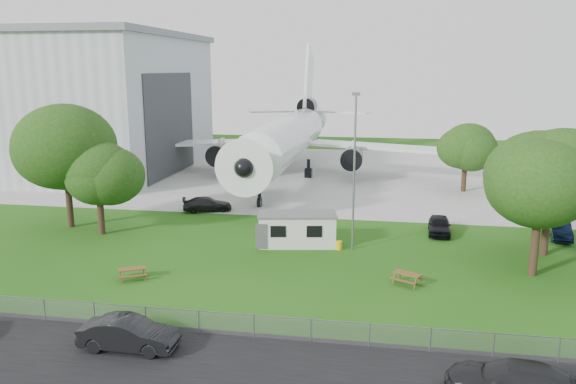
% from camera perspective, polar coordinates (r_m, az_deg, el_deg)
% --- Properties ---
extents(ground, '(160.00, 160.00, 0.00)m').
position_cam_1_polar(ground, '(39.88, -5.97, -7.93)').
color(ground, '#2D6617').
extents(asphalt_strip, '(120.00, 8.00, 0.02)m').
position_cam_1_polar(asphalt_strip, '(28.72, -13.30, -16.69)').
color(asphalt_strip, black).
rests_on(asphalt_strip, ground).
extents(concrete_apron, '(120.00, 46.00, 0.03)m').
position_cam_1_polar(concrete_apron, '(75.92, 1.80, 1.94)').
color(concrete_apron, '#B7B7B2').
rests_on(concrete_apron, ground).
extents(hangar, '(43.00, 31.00, 18.55)m').
position_cam_1_polar(hangar, '(86.79, -24.33, 8.43)').
color(hangar, '#B2B7BC').
rests_on(hangar, ground).
extents(airliner, '(46.36, 47.73, 17.69)m').
position_cam_1_polar(airliner, '(73.35, 0.04, 5.73)').
color(airliner, white).
rests_on(airliner, ground).
extents(site_cabin, '(6.94, 3.73, 2.62)m').
position_cam_1_polar(site_cabin, '(44.77, 0.96, -3.80)').
color(site_cabin, silver).
rests_on(site_cabin, ground).
extents(picnic_west, '(2.30, 2.18, 0.76)m').
position_cam_1_polar(picnic_west, '(39.54, -15.48, -8.51)').
color(picnic_west, brown).
rests_on(picnic_west, ground).
extents(picnic_east, '(2.31, 2.19, 0.76)m').
position_cam_1_polar(picnic_east, '(38.10, 12.00, -9.14)').
color(picnic_east, brown).
rests_on(picnic_east, ground).
extents(fence, '(58.00, 0.04, 1.30)m').
position_cam_1_polar(fence, '(31.59, -10.77, -13.77)').
color(fence, gray).
rests_on(fence, ground).
extents(lamp_mast, '(0.16, 0.16, 12.00)m').
position_cam_1_polar(lamp_mast, '(42.90, 6.73, 1.83)').
color(lamp_mast, slate).
rests_on(lamp_mast, ground).
extents(tree_west_big, '(8.81, 8.81, 11.06)m').
position_cam_1_polar(tree_west_big, '(52.55, -21.70, 3.70)').
color(tree_west_big, '#382619').
rests_on(tree_west_big, ground).
extents(tree_west_small, '(7.05, 7.05, 8.47)m').
position_cam_1_polar(tree_west_small, '(49.56, -18.73, 1.43)').
color(tree_west_small, '#382619').
rests_on(tree_west_small, ground).
extents(tree_east_front, '(7.14, 7.14, 9.99)m').
position_cam_1_polar(tree_east_front, '(40.63, 24.31, 0.79)').
color(tree_east_front, '#382619').
rests_on(tree_east_front, ground).
extents(tree_east_back, '(8.49, 8.49, 10.56)m').
position_cam_1_polar(tree_east_back, '(45.67, 25.21, 1.77)').
color(tree_east_back, '#382619').
rests_on(tree_east_back, ground).
extents(tree_far_apron, '(6.42, 6.42, 8.32)m').
position_cam_1_polar(tree_far_apron, '(66.77, 17.64, 4.34)').
color(tree_far_apron, '#382619').
rests_on(tree_far_apron, ground).
extents(car_centre_sedan, '(4.94, 1.73, 1.63)m').
position_cam_1_polar(car_centre_sedan, '(30.07, -15.88, -13.72)').
color(car_centre_sedan, black).
rests_on(car_centre_sedan, ground).
extents(car_east_van, '(6.02, 3.29, 1.65)m').
position_cam_1_polar(car_east_van, '(26.91, 21.96, -17.45)').
color(car_east_van, black).
rests_on(car_east_van, ground).
extents(car_ne_hatch, '(2.08, 4.61, 1.54)m').
position_cam_1_polar(car_ne_hatch, '(49.59, 15.12, -3.28)').
color(car_ne_hatch, black).
rests_on(car_ne_hatch, ground).
extents(car_ne_sedan, '(2.14, 4.62, 1.47)m').
position_cam_1_polar(car_ne_sedan, '(51.81, 25.88, -3.49)').
color(car_ne_sedan, black).
rests_on(car_ne_sedan, ground).
extents(car_apron_van, '(5.19, 3.48, 1.40)m').
position_cam_1_polar(car_apron_van, '(56.05, -8.20, -1.25)').
color(car_apron_van, black).
rests_on(car_apron_van, ground).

